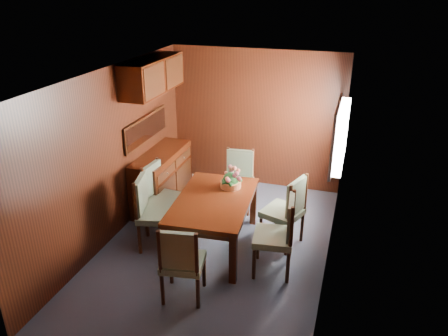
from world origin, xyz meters
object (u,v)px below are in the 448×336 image
(chair_left_near, at_px, (151,208))
(chair_head, at_px, (181,260))
(chair_right_near, at_px, (280,231))
(flower_centerpiece, at_px, (231,177))
(sideboard, at_px, (162,178))
(dining_table, at_px, (214,206))

(chair_left_near, distance_m, chair_head, 1.25)
(chair_right_near, xyz_separation_m, flower_centerpiece, (-0.85, 0.71, 0.30))
(flower_centerpiece, bearing_deg, sideboard, 158.38)
(dining_table, xyz_separation_m, chair_head, (0.01, -1.17, -0.08))
(chair_head, bearing_deg, dining_table, 80.93)
(chair_right_near, height_order, flower_centerpiece, chair_right_near)
(sideboard, bearing_deg, chair_right_near, -29.51)
(flower_centerpiece, bearing_deg, chair_right_near, -39.70)
(sideboard, bearing_deg, flower_centerpiece, -21.62)
(flower_centerpiece, bearing_deg, chair_head, -93.77)
(sideboard, relative_size, chair_head, 1.41)
(sideboard, height_order, chair_head, chair_head)
(dining_table, distance_m, chair_left_near, 0.86)
(sideboard, relative_size, chair_left_near, 1.33)
(chair_head, xyz_separation_m, flower_centerpiece, (0.10, 1.58, 0.34))
(chair_left_near, relative_size, chair_head, 1.06)
(dining_table, height_order, chair_right_near, chair_right_near)
(dining_table, height_order, flower_centerpiece, flower_centerpiece)
(chair_left_near, relative_size, chair_right_near, 1.00)
(sideboard, height_order, chair_right_near, chair_right_near)
(dining_table, bearing_deg, flower_centerpiece, 70.35)
(sideboard, distance_m, chair_left_near, 1.25)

